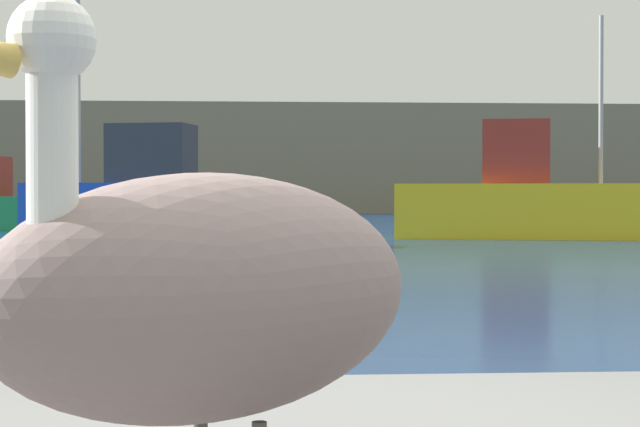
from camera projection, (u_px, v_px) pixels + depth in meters
The scene contains 5 objects.
hillside_backdrop at pixel (245, 162), 75.88m from camera, with size 140.00×17.62×6.81m, color #7F755B.
pelican at pixel (205, 291), 2.20m from camera, with size 1.16×1.09×0.95m.
fishing_boat_blue at pixel (148, 202), 26.28m from camera, with size 5.99×3.13×5.88m.
fishing_boat_yellow at pixel (522, 200), 29.83m from camera, with size 7.10×3.68×5.94m.
mooring_buoy at pixel (70, 264), 14.35m from camera, with size 0.57×0.57×0.57m, color yellow.
Camera 1 is at (-0.25, -2.80, 1.19)m, focal length 62.30 mm.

